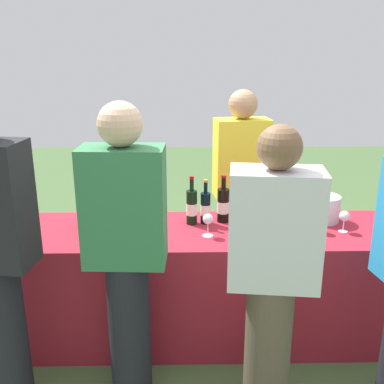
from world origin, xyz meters
The scene contains 18 objects.
ground_plane centered at (0.00, 0.00, 0.00)m, with size 12.00×12.00×0.00m, color #476638.
tasting_table centered at (0.00, 0.00, 0.38)m, with size 2.58×0.66×0.76m, color maroon.
wine_bottle_0 centered at (-0.70, 0.06, 0.86)m, with size 0.07×0.07×0.30m.
wine_bottle_1 centered at (-0.56, 0.16, 0.88)m, with size 0.07×0.07×0.33m.
wine_bottle_2 centered at (0.00, 0.11, 0.87)m, with size 0.07×0.07×0.32m.
wine_bottle_3 centered at (0.09, 0.11, 0.86)m, with size 0.07×0.07×0.30m.
wine_bottle_4 centered at (0.21, 0.14, 0.87)m, with size 0.08×0.08×0.32m.
wine_bottle_5 centered at (0.41, 0.16, 0.87)m, with size 0.08×0.08×0.32m.
wine_bottle_6 centered at (0.66, 0.08, 0.88)m, with size 0.08×0.08×0.33m.
wine_glass_0 centered at (-0.52, -0.12, 0.85)m, with size 0.07×0.07×0.14m.
wine_glass_1 centered at (-0.27, -0.11, 0.85)m, with size 0.07×0.07×0.14m.
wine_glass_2 centered at (0.09, -0.10, 0.86)m, with size 0.07×0.07×0.14m.
wine_glass_3 centered at (0.78, -0.05, 0.85)m, with size 0.06×0.06×0.13m.
wine_glass_4 centered at (0.94, -0.05, 0.85)m, with size 0.07×0.07×0.14m.
ice_bucket centered at (0.87, 0.15, 0.84)m, with size 0.22×0.22×0.17m, color silver.
server_pouring centered at (0.38, 0.62, 0.85)m, with size 0.42×0.27×1.57m.
guest_1 centered at (-0.35, -0.54, 0.87)m, with size 0.42×0.24×1.62m.
guest_2 centered at (0.37, -0.69, 0.82)m, with size 0.45×0.28×1.54m.
Camera 1 is at (-0.05, -2.65, 1.86)m, focal length 42.44 mm.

